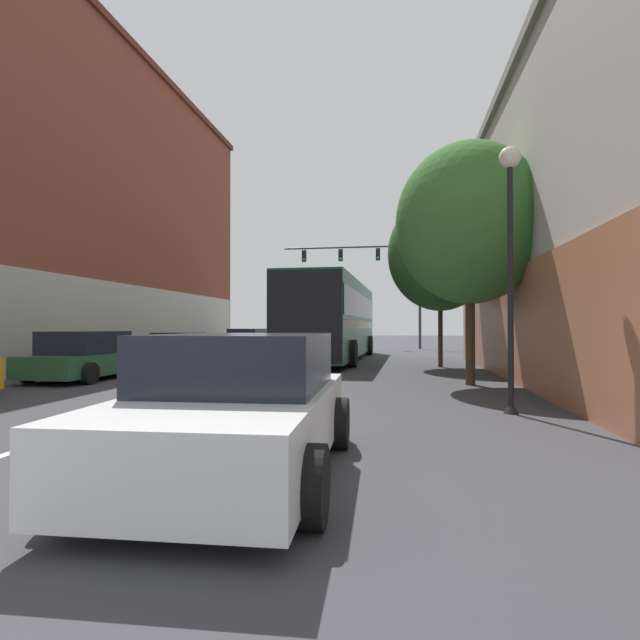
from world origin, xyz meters
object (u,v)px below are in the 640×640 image
at_px(parked_car_left_distant, 88,357).
at_px(street_tree_far, 440,254).
at_px(bus, 334,317).
at_px(street_lamp, 510,242).
at_px(parked_car_left_near, 249,341).
at_px(traffic_signal_gantry, 374,269).
at_px(hatchback_foreground, 237,407).
at_px(street_tree_near, 470,223).
at_px(parked_car_left_far, 181,349).

relative_size(parked_car_left_distant, street_tree_far, 0.65).
xyz_separation_m(bus, street_tree_far, (4.36, -3.21, 2.24)).
bearing_deg(street_lamp, parked_car_left_near, 119.08).
relative_size(traffic_signal_gantry, street_lamp, 2.03).
xyz_separation_m(bus, street_lamp, (4.76, -12.95, 1.03)).
distance_m(bus, parked_car_left_distant, 10.78).
xyz_separation_m(bus, hatchback_foreground, (1.26, -16.99, -1.23)).
xyz_separation_m(bus, parked_car_left_near, (-5.61, 5.68, -1.25)).
relative_size(parked_car_left_near, street_lamp, 1.00).
distance_m(bus, street_lamp, 13.83).
distance_m(traffic_signal_gantry, street_tree_near, 20.72).
height_order(bus, traffic_signal_gantry, traffic_signal_gantry).
bearing_deg(parked_car_left_distant, bus, -31.14).
xyz_separation_m(parked_car_left_distant, street_tree_near, (10.44, 0.28, 3.48)).
distance_m(bus, parked_car_left_far, 6.65).
distance_m(parked_car_left_near, traffic_signal_gantry, 10.20).
xyz_separation_m(hatchback_foreground, street_tree_far, (3.10, 13.78, 3.47)).
distance_m(parked_car_left_distant, street_tree_far, 12.20).
distance_m(parked_car_left_far, street_tree_near, 12.40).
relative_size(parked_car_left_far, traffic_signal_gantry, 0.44).
distance_m(parked_car_left_distant, traffic_signal_gantry, 22.32).
bearing_deg(street_tree_far, traffic_signal_gantry, 101.93).
distance_m(bus, traffic_signal_gantry, 12.21).
height_order(traffic_signal_gantry, street_tree_near, traffic_signal_gantry).
bearing_deg(parked_car_left_near, street_tree_near, -140.82).
distance_m(street_tree_near, street_tree_far, 5.54).
bearing_deg(parked_car_left_far, parked_car_left_near, -3.47).
bearing_deg(street_tree_near, parked_car_left_distant, -178.47).
distance_m(parked_car_left_far, traffic_signal_gantry, 16.94).
height_order(hatchback_foreground, street_tree_near, street_tree_near).
height_order(hatchback_foreground, street_lamp, street_lamp).
bearing_deg(parked_car_left_far, hatchback_foreground, -155.61).
relative_size(traffic_signal_gantry, street_tree_far, 1.48).
relative_size(parked_car_left_far, street_tree_far, 0.65).
bearing_deg(parked_car_left_near, parked_car_left_far, -177.37).
bearing_deg(traffic_signal_gantry, street_tree_far, -78.07).
bearing_deg(parked_car_left_far, bus, -64.64).
relative_size(bus, parked_car_left_near, 2.74).
bearing_deg(hatchback_foreground, parked_car_left_distant, 39.48).
bearing_deg(parked_car_left_far, parked_car_left_distant, 177.58).
height_order(bus, hatchback_foreground, bus).
bearing_deg(street_lamp, bus, 110.17).
distance_m(parked_car_left_near, street_lamp, 21.44).
bearing_deg(bus, street_tree_near, -150.76).
bearing_deg(street_tree_near, hatchback_foreground, -112.40).
bearing_deg(bus, parked_car_left_distant, 148.50).
relative_size(parked_car_left_distant, street_tree_near, 0.66).
height_order(traffic_signal_gantry, street_tree_far, traffic_signal_gantry).
bearing_deg(street_lamp, parked_car_left_distant, 159.54).
relative_size(hatchback_foreground, street_lamp, 0.86).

